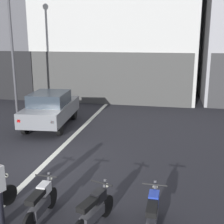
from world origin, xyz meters
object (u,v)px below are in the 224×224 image
at_px(street_lamp, 11,34).
at_px(motorcycle_black_row_centre, 94,210).
at_px(car_grey_crossing_near, 51,108).
at_px(motorcycle_white_row_left_mid, 41,202).
at_px(motorcycle_blue_row_right_mid, 153,213).

relative_size(street_lamp, motorcycle_black_row_centre, 4.32).
xyz_separation_m(car_grey_crossing_near, street_lamp, (-2.84, 1.96, 3.35)).
bearing_deg(car_grey_crossing_near, motorcycle_white_row_left_mid, -68.91).
height_order(car_grey_crossing_near, motorcycle_blue_row_right_mid, car_grey_crossing_near).
xyz_separation_m(street_lamp, motorcycle_white_row_left_mid, (5.58, -9.05, -3.78)).
relative_size(car_grey_crossing_near, motorcycle_white_row_left_mid, 2.54).
relative_size(car_grey_crossing_near, motorcycle_blue_row_right_mid, 2.54).
height_order(motorcycle_white_row_left_mid, motorcycle_black_row_centre, same).
bearing_deg(street_lamp, motorcycle_black_row_centre, -53.05).
bearing_deg(motorcycle_white_row_left_mid, car_grey_crossing_near, 111.09).
bearing_deg(street_lamp, motorcycle_white_row_left_mid, -58.34).
xyz_separation_m(car_grey_crossing_near, motorcycle_white_row_left_mid, (2.74, -7.09, -0.43)).
height_order(car_grey_crossing_near, motorcycle_white_row_left_mid, car_grey_crossing_near).
bearing_deg(motorcycle_black_row_centre, motorcycle_blue_row_right_mid, 6.75).
bearing_deg(motorcycle_blue_row_right_mid, motorcycle_white_row_left_mid, -177.96).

